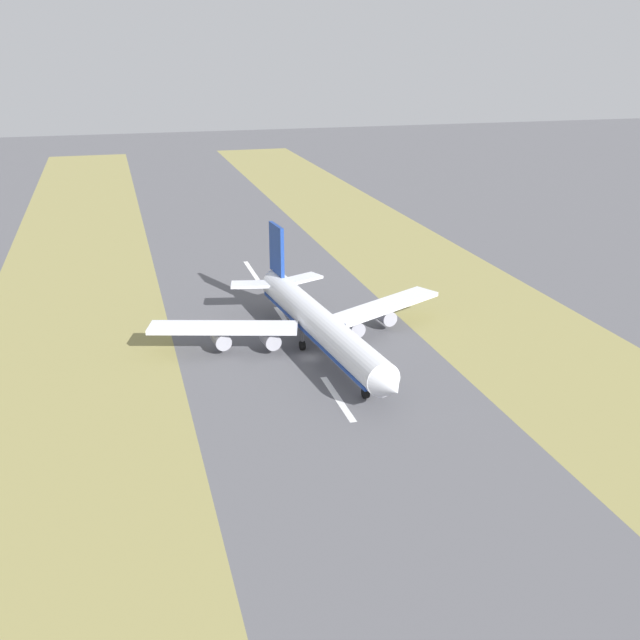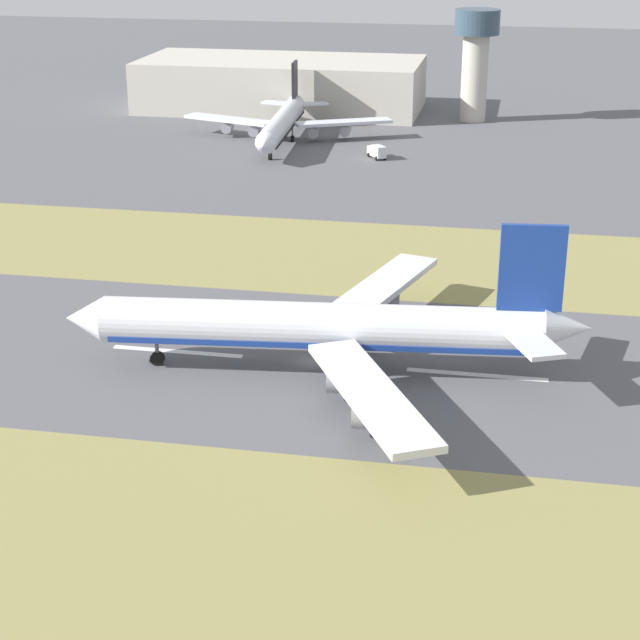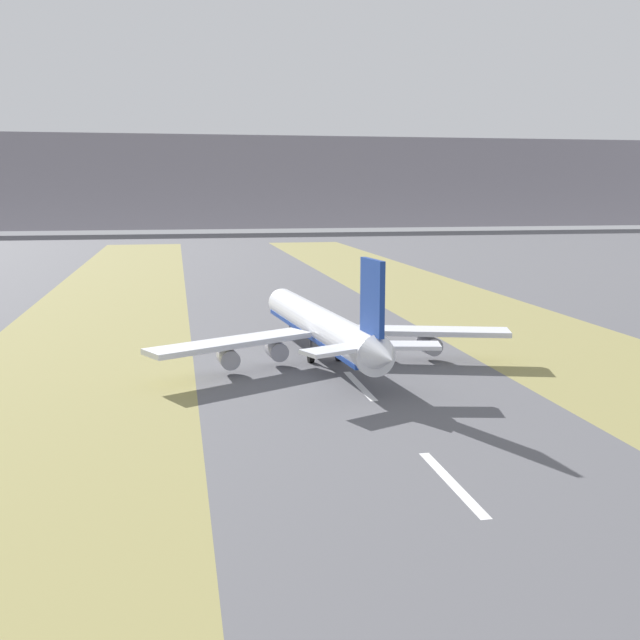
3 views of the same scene
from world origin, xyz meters
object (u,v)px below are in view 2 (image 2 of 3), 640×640
control_tower (476,53)px  airplane_parked_apron (283,122)px  service_truck (377,151)px  airplane_main_jet (335,328)px  terminal_building (281,84)px

control_tower → airplane_parked_apron: control_tower is taller
control_tower → airplane_parked_apron: size_ratio=0.52×
airplane_parked_apron → service_truck: size_ratio=9.06×
control_tower → airplane_parked_apron: 59.08m
airplane_main_jet → control_tower: size_ratio=2.29×
airplane_parked_apron → terminal_building: bearing=13.3°
airplane_main_jet → service_truck: bearing=5.4°
terminal_building → control_tower: control_tower is taller
airplane_main_jet → service_truck: (120.26, 11.40, -4.36)m
terminal_building → control_tower: 56.43m
airplane_main_jet → service_truck: size_ratio=10.82×
control_tower → terminal_building: bearing=82.7°
terminal_building → airplane_parked_apron: airplane_parked_apron is taller
airplane_main_jet → terminal_building: size_ratio=0.85×
control_tower → airplane_parked_apron: (-36.41, 44.65, -13.08)m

